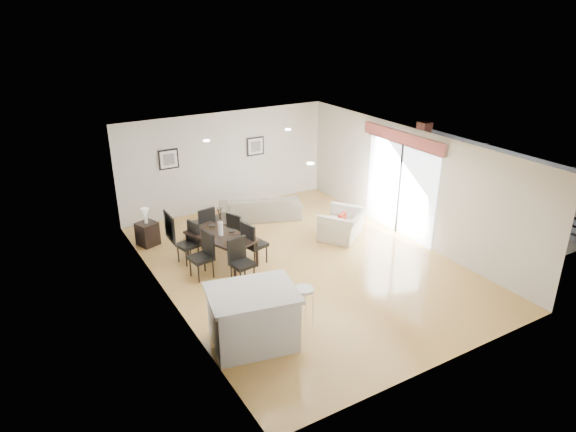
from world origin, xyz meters
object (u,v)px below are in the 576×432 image
kitchen_island (253,317)px  bar_stool (304,294)px  dining_chair_foot (205,225)px  coffee_table (212,229)px  dining_chair_head (240,258)px  sofa (260,207)px  dining_table (221,238)px  armchair (342,225)px  dining_chair_efar (237,230)px  dining_chair_wnear (204,252)px  side_table (148,234)px  dining_chair_wfar (190,240)px  dining_chair_enear (252,241)px

kitchen_island → bar_stool: kitchen_island is taller
dining_chair_foot → coffee_table: 0.59m
dining_chair_head → coffee_table: bearing=72.9°
sofa → dining_chair_foot: size_ratio=2.22×
dining_table → bar_stool: (0.27, -2.99, 0.07)m
armchair → dining_chair_efar: size_ratio=1.17×
kitchen_island → dining_table: bearing=87.9°
dining_chair_wnear → side_table: bearing=-172.4°
sofa → dining_chair_efar: dining_chair_efar is taller
dining_table → dining_chair_foot: 0.98m
sofa → dining_table: size_ratio=1.22×
dining_chair_efar → side_table: 2.20m
dining_chair_efar → bar_stool: size_ratio=1.21×
dining_chair_wfar → dining_chair_wnear: bearing=-13.0°
coffee_table → bar_stool: bar_stool is taller
dining_chair_wnear → side_table: 2.21m
dining_chair_head → coffee_table: 2.37m
dining_chair_enear → dining_chair_head: (-0.57, -0.56, -0.02)m
dining_chair_enear → kitchen_island: size_ratio=0.60×
sofa → dining_table: bearing=63.8°
armchair → dining_chair_enear: bearing=-32.2°
dining_chair_wfar → dining_chair_foot: (0.57, 0.56, 0.03)m
dining_chair_efar → dining_chair_wnear: bearing=101.1°
sofa → coffee_table: (-1.59, -0.46, -0.11)m
dining_chair_wnear → kitchen_island: 2.61m
dining_chair_efar → dining_chair_foot: bearing=18.9°
dining_chair_enear → dining_chair_foot: bearing=8.1°
dining_table → side_table: (-1.16, 1.72, -0.31)m
dining_chair_wnear → dining_chair_foot: bearing=148.9°
dining_table → dining_chair_wfar: (-0.56, 0.42, -0.09)m
dining_chair_enear → dining_chair_efar: dining_chair_enear is taller
coffee_table → bar_stool: 4.36m
sofa → dining_chair_head: 3.40m
coffee_table → bar_stool: bearing=-95.2°
dining_chair_wfar → side_table: 1.45m
armchair → bar_stool: bar_stool is taller
sofa → dining_table: dining_table is taller
side_table → kitchen_island: size_ratio=0.34×
armchair → dining_chair_wnear: bearing=-33.3°
dining_chair_wfar → dining_chair_foot: size_ratio=0.94×
dining_chair_wfar → kitchen_island: bearing=-16.5°
dining_chair_efar → coffee_table: bearing=-9.7°
dining_chair_enear → side_table: size_ratio=1.74×
armchair → side_table: 4.69m
dining_chair_efar → dining_chair_head: 1.46m
armchair → coffee_table: armchair is taller
side_table → dining_chair_wnear: bearing=-73.9°
dining_table → dining_chair_enear: 0.69m
dining_chair_wfar → dining_chair_efar: bearing=73.9°
dining_chair_efar → bar_stool: (-0.29, -3.35, 0.14)m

